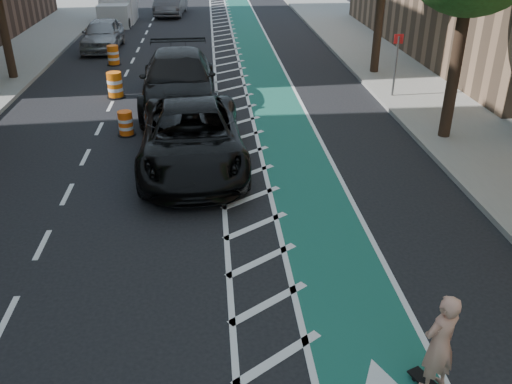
{
  "coord_description": "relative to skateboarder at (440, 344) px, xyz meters",
  "views": [
    {
      "loc": [
        0.58,
        -7.9,
        6.39
      ],
      "look_at": [
        1.46,
        2.38,
        1.1
      ],
      "focal_mm": 38.0,
      "sensor_mm": 36.0,
      "label": 1
    }
  ],
  "objects": [
    {
      "name": "curb_right",
      "position": [
        3.35,
        12.27,
        -0.86
      ],
      "size": [
        0.12,
        90.0,
        0.16
      ],
      "primitive_type": "cube",
      "color": "gray",
      "rests_on": "ground"
    },
    {
      "name": "buffer_strip",
      "position": [
        -2.2,
        12.27,
        -0.94
      ],
      "size": [
        1.4,
        90.0,
        0.01
      ],
      "primitive_type": "cube",
      "color": "silver",
      "rests_on": "ground"
    },
    {
      "name": "ground",
      "position": [
        -3.7,
        2.27,
        -0.94
      ],
      "size": [
        120.0,
        120.0,
        0.0
      ],
      "primitive_type": "plane",
      "color": "black",
      "rests_on": "ground"
    },
    {
      "name": "barrel_b",
      "position": [
        -6.83,
        15.41,
        -0.47
      ],
      "size": [
        0.73,
        0.73,
        0.99
      ],
      "color": "orange",
      "rests_on": "ground"
    },
    {
      "name": "box_truck",
      "position": [
        -9.0,
        32.09,
        -0.07
      ],
      "size": [
        2.1,
        4.55,
        1.89
      ],
      "rotation": [
        0.0,
        0.0,
        -0.01
      ],
      "color": "silver",
      "rests_on": "ground"
    },
    {
      "name": "sidewalk_right",
      "position": [
        5.8,
        12.27,
        -0.87
      ],
      "size": [
        5.0,
        90.0,
        0.15
      ],
      "primitive_type": "cube",
      "color": "gray",
      "rests_on": "ground"
    },
    {
      "name": "car_silver",
      "position": [
        -8.7,
        24.14,
        -0.16
      ],
      "size": [
        1.89,
        4.63,
        1.57
      ],
      "primitive_type": "imported",
      "rotation": [
        0.0,
        0.0,
        -0.01
      ],
      "color": "#929397",
      "rests_on": "ground"
    },
    {
      "name": "car_grey",
      "position": [
        -5.73,
        35.2,
        -0.08
      ],
      "size": [
        2.22,
        5.35,
        1.72
      ],
      "primitive_type": "imported",
      "rotation": [
        0.0,
        0.0,
        -0.08
      ],
      "color": "#525256",
      "rests_on": "ground"
    },
    {
      "name": "suv_near",
      "position": [
        -3.7,
        8.63,
        -0.08
      ],
      "size": [
        3.09,
        6.29,
        1.72
      ],
      "primitive_type": "imported",
      "rotation": [
        0.0,
        0.0,
        0.04
      ],
      "color": "black",
      "rests_on": "ground"
    },
    {
      "name": "suv_far",
      "position": [
        -4.29,
        14.17,
        0.02
      ],
      "size": [
        2.9,
        6.71,
        1.92
      ],
      "primitive_type": "imported",
      "rotation": [
        0.0,
        0.0,
        0.03
      ],
      "color": "black",
      "rests_on": "ground"
    },
    {
      "name": "barrel_a",
      "position": [
        -5.9,
        11.21,
        -0.56
      ],
      "size": [
        0.59,
        0.59,
        0.8
      ],
      "color": "#FC5A0D",
      "rests_on": "ground"
    },
    {
      "name": "bike_lane",
      "position": [
        -0.7,
        12.27,
        -0.94
      ],
      "size": [
        2.0,
        90.0,
        0.01
      ],
      "primitive_type": "cube",
      "color": "#1B604A",
      "rests_on": "ground"
    },
    {
      "name": "skateboarder",
      "position": [
        0.0,
        0.0,
        0.0
      ],
      "size": [
        0.71,
        0.6,
        1.67
      ],
      "primitive_type": "imported",
      "rotation": [
        0.0,
        0.0,
        3.54
      ],
      "color": "tan",
      "rests_on": "skateboard"
    },
    {
      "name": "barrel_c",
      "position": [
        -7.68,
        20.68,
        -0.51
      ],
      "size": [
        0.67,
        0.67,
        0.91
      ],
      "color": "orange",
      "rests_on": "ground"
    },
    {
      "name": "sign_post",
      "position": [
        3.9,
        14.27,
        0.41
      ],
      "size": [
        0.35,
        0.08,
        2.47
      ],
      "color": "#4C4C4C",
      "rests_on": "ground"
    }
  ]
}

